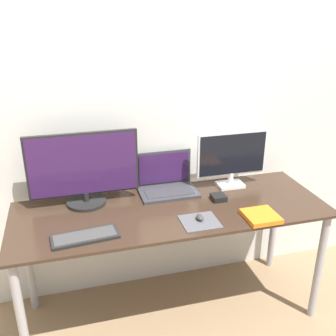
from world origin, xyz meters
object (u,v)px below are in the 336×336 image
object	(u,v)px
monitor_right	(232,157)
mouse	(200,218)
laptop	(166,182)
keyboard	(85,237)
power_brick	(218,197)
monitor_left	(84,170)
book	(261,216)

from	to	relation	value
monitor_right	mouse	xyz separation A→B (m)	(-0.35, -0.38, -0.19)
laptop	mouse	size ratio (longest dim) A/B	6.14
laptop	mouse	xyz separation A→B (m)	(0.08, -0.43, -0.04)
laptop	keyboard	size ratio (longest dim) A/B	1.03
mouse	power_brick	distance (m)	0.29
keyboard	mouse	world-z (taller)	mouse
mouse	power_brick	xyz separation A→B (m)	(0.20, 0.21, -0.00)
monitor_left	laptop	size ratio (longest dim) A/B	1.77
monitor_right	book	xyz separation A→B (m)	(-0.01, -0.45, -0.19)
power_brick	book	bearing A→B (deg)	-62.31
monitor_right	power_brick	world-z (taller)	monitor_right
mouse	book	world-z (taller)	mouse
monitor_left	laptop	xyz separation A→B (m)	(0.52, 0.05, -0.16)
keyboard	book	world-z (taller)	book
monitor_left	laptop	bearing A→B (deg)	5.17
laptop	power_brick	xyz separation A→B (m)	(0.28, -0.22, -0.04)
monitor_left	laptop	distance (m)	0.55
monitor_left	laptop	world-z (taller)	monitor_left
keyboard	power_brick	xyz separation A→B (m)	(0.83, 0.23, 0.01)
power_brick	monitor_left	bearing A→B (deg)	168.03
keyboard	power_brick	bearing A→B (deg)	15.12
mouse	laptop	bearing A→B (deg)	100.50
monitor_left	book	world-z (taller)	monitor_left
laptop	book	xyz separation A→B (m)	(0.42, -0.49, -0.05)
book	power_brick	xyz separation A→B (m)	(-0.15, 0.28, 0.00)
monitor_right	keyboard	world-z (taller)	monitor_right
monitor_left	mouse	xyz separation A→B (m)	(0.60, -0.38, -0.20)
mouse	power_brick	bearing A→B (deg)	46.96
laptop	monitor_right	bearing A→B (deg)	-6.21
book	mouse	bearing A→B (deg)	169.11
laptop	mouse	distance (m)	0.44
monitor_left	power_brick	size ratio (longest dim) A/B	7.26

